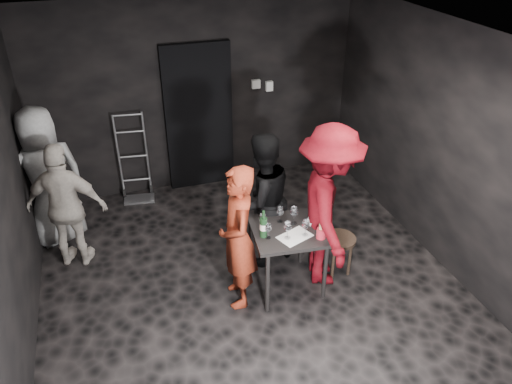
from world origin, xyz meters
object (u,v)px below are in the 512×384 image
object	(u,v)px
stool	(339,244)
man_maroon	(330,190)
server_red	(238,234)
woman_black	(261,196)
bystander_grey	(45,167)
hand_truck	(137,183)
bystander_cream	(67,206)
wine_bottle	(263,227)
tasting_table	(287,237)
breadstick_cup	(322,227)

from	to	relation	value
stool	man_maroon	distance (m)	0.78
stool	server_red	bearing A→B (deg)	-176.08
woman_black	bystander_grey	bearing A→B (deg)	-43.16
hand_truck	bystander_cream	bearing A→B (deg)	-116.43
wine_bottle	bystander_cream	bearing A→B (deg)	148.08
man_maroon	wine_bottle	distance (m)	0.79
hand_truck	bystander_grey	size ratio (longest dim) A/B	0.62
tasting_table	server_red	bearing A→B (deg)	-175.48
hand_truck	tasting_table	size ratio (longest dim) A/B	1.69
woman_black	wine_bottle	size ratio (longest dim) A/B	5.63
stool	man_maroon	size ratio (longest dim) A/B	0.21
server_red	woman_black	world-z (taller)	woman_black
bystander_cream	breadstick_cup	bearing A→B (deg)	169.97
tasting_table	wine_bottle	xyz separation A→B (m)	(-0.27, -0.04, 0.22)
woman_black	tasting_table	bearing A→B (deg)	84.23
man_maroon	breadstick_cup	distance (m)	0.41
wine_bottle	tasting_table	bearing A→B (deg)	7.45
stool	server_red	distance (m)	1.28
bystander_grey	wine_bottle	bearing A→B (deg)	118.54
bystander_cream	breadstick_cup	distance (m)	2.83
bystander_grey	hand_truck	bearing A→B (deg)	-167.96
wine_bottle	breadstick_cup	world-z (taller)	wine_bottle
woman_black	bystander_cream	distance (m)	2.17
woman_black	breadstick_cup	size ratio (longest dim) A/B	5.72
tasting_table	stool	size ratio (longest dim) A/B	1.60
breadstick_cup	wine_bottle	bearing A→B (deg)	159.55
bystander_cream	bystander_grey	world-z (taller)	bystander_grey
stool	wine_bottle	size ratio (longest dim) A/B	1.53
stool	wine_bottle	bearing A→B (deg)	-175.40
man_maroon	stool	bearing A→B (deg)	-67.85
hand_truck	bystander_grey	xyz separation A→B (m)	(-1.05, -0.70, 0.79)
woman_black	man_maroon	bearing A→B (deg)	121.06
tasting_table	server_red	distance (m)	0.58
tasting_table	bystander_cream	distance (m)	2.47
hand_truck	woman_black	size ratio (longest dim) A/B	0.73
bystander_cream	breadstick_cup	size ratio (longest dim) A/B	5.14
bystander_cream	breadstick_cup	xyz separation A→B (m)	(2.46, -1.39, 0.11)
server_red	man_maroon	distance (m)	1.06
stool	hand_truck	bearing A→B (deg)	129.88
tasting_table	breadstick_cup	bearing A→B (deg)	-40.87
man_maroon	bystander_grey	bearing A→B (deg)	74.54
hand_truck	breadstick_cup	size ratio (longest dim) A/B	4.19
hand_truck	woman_black	distance (m)	2.33
hand_truck	woman_black	xyz separation A→B (m)	(1.24, -1.87, 0.64)
stool	wine_bottle	world-z (taller)	wine_bottle
hand_truck	server_red	bearing A→B (deg)	-64.73
tasting_table	hand_truck	bearing A→B (deg)	118.92
man_maroon	bystander_cream	bearing A→B (deg)	82.06
hand_truck	stool	xyz separation A→B (m)	(1.99, -2.38, 0.16)
woman_black	man_maroon	xyz separation A→B (m)	(0.57, -0.53, 0.27)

